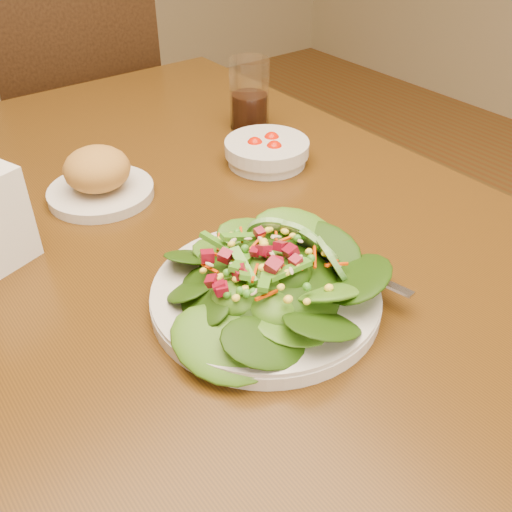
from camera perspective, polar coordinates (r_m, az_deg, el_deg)
name	(u,v)px	position (r m, az deg, el deg)	size (l,w,h in m)	color
ground_plane	(220,491)	(1.44, -3.58, -22.44)	(5.00, 5.00, 0.00)	brown
dining_table	(206,272)	(0.95, -5.03, -1.62)	(0.90, 1.40, 0.75)	#4A2B0B
chair_far	(82,127)	(1.86, -16.97, 12.20)	(0.51, 0.51, 0.98)	#331E0E
salad_plate	(272,281)	(0.72, 1.61, -2.49)	(0.29, 0.29, 0.08)	silver
bread_plate	(99,178)	(0.97, -15.47, 7.53)	(0.17, 0.17, 0.09)	silver
tomato_bowl	(267,151)	(1.05, 1.09, 10.42)	(0.15, 0.15, 0.05)	silver
drinking_glass	(249,99)	(1.18, -0.66, 15.44)	(0.08, 0.08, 0.14)	silver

